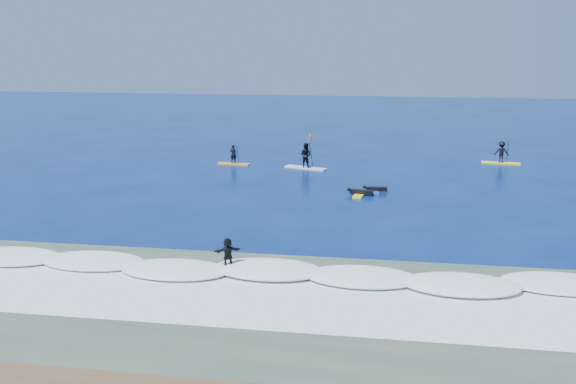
% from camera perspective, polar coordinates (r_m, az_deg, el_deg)
% --- Properties ---
extents(ground, '(160.00, 160.00, 0.00)m').
position_cam_1_polar(ground, '(37.28, -0.42, -1.82)').
color(ground, '#031945').
rests_on(ground, ground).
extents(shallow_water, '(90.00, 13.00, 0.01)m').
position_cam_1_polar(shallow_water, '(24.34, -5.93, -10.37)').
color(shallow_water, '#364A3D').
rests_on(shallow_water, ground).
extents(breaking_wave, '(40.00, 6.00, 0.30)m').
position_cam_1_polar(breaking_wave, '(27.93, -3.81, -7.14)').
color(breaking_wave, white).
rests_on(breaking_wave, ground).
extents(whitewater, '(34.00, 5.00, 0.02)m').
position_cam_1_polar(whitewater, '(25.23, -5.34, -9.48)').
color(whitewater, silver).
rests_on(whitewater, ground).
extents(sup_paddler_left, '(2.67, 0.89, 1.84)m').
position_cam_1_polar(sup_paddler_left, '(51.67, -4.88, 3.08)').
color(sup_paddler_left, gold).
rests_on(sup_paddler_left, ground).
extents(sup_paddler_center, '(3.41, 1.87, 2.33)m').
position_cam_1_polar(sup_paddler_center, '(49.83, 1.58, 3.09)').
color(sup_paddler_center, silver).
rests_on(sup_paddler_center, ground).
extents(sup_paddler_right, '(3.07, 1.09, 2.11)m').
position_cam_1_polar(sup_paddler_right, '(54.60, 18.44, 3.26)').
color(sup_paddler_right, yellow).
rests_on(sup_paddler_right, ground).
extents(prone_paddler_near, '(1.69, 2.18, 0.44)m').
position_cam_1_polar(prone_paddler_near, '(41.64, 6.43, -0.07)').
color(prone_paddler_near, yellow).
rests_on(prone_paddler_near, ground).
extents(prone_paddler_far, '(1.63, 2.06, 0.43)m').
position_cam_1_polar(prone_paddler_far, '(42.61, 7.74, 0.20)').
color(prone_paddler_far, '#1647A9').
rests_on(prone_paddler_far, ground).
extents(wave_surfer, '(1.91, 1.37, 1.37)m').
position_cam_1_polar(wave_surfer, '(27.79, -5.37, -5.56)').
color(wave_surfer, white).
rests_on(wave_surfer, breaking_wave).
extents(marker_buoy, '(0.25, 0.25, 0.59)m').
position_cam_1_polar(marker_buoy, '(64.87, 1.97, 4.94)').
color(marker_buoy, orange).
rests_on(marker_buoy, ground).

